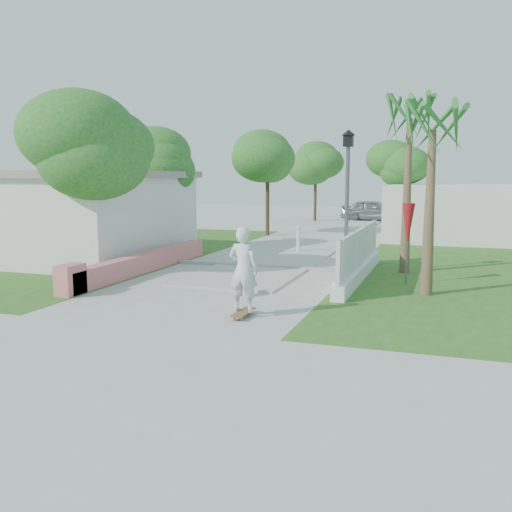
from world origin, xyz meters
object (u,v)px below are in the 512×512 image
at_px(patio_umbrella, 408,225).
at_px(parked_car, 373,210).
at_px(bollard, 298,238).
at_px(street_lamp, 347,197).
at_px(skateboarder, 243,270).
at_px(dog, 248,286).

distance_m(patio_umbrella, parked_car, 22.90).
bearing_deg(bollard, street_lamp, -59.04).
bearing_deg(patio_umbrella, parked_car, 99.61).
xyz_separation_m(street_lamp, bollard, (-2.70, 4.50, -1.84)).
distance_m(bollard, skateboarder, 9.88).
distance_m(bollard, patio_umbrella, 7.25).
distance_m(skateboarder, dog, 1.63).
distance_m(street_lamp, bollard, 5.56).
relative_size(skateboarder, dog, 4.39).
distance_m(street_lamp, dog, 4.80).
relative_size(street_lamp, skateboarder, 1.57).
height_order(street_lamp, dog, street_lamp).
relative_size(street_lamp, parked_car, 1.04).
bearing_deg(bollard, patio_umbrella, -50.09).
distance_m(street_lamp, patio_umbrella, 2.27).
relative_size(bollard, parked_car, 0.26).
distance_m(bollard, parked_car, 17.07).
distance_m(street_lamp, skateboarder, 5.70).
bearing_deg(patio_umbrella, dog, -142.53).
bearing_deg(patio_umbrella, bollard, 129.91).
height_order(street_lamp, parked_car, street_lamp).
bearing_deg(skateboarder, patio_umbrella, -123.15).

